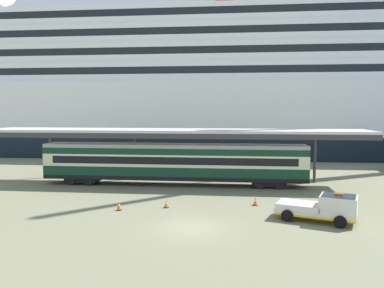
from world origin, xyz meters
The scene contains 9 objects.
ground_plane centered at (0.00, 0.00, 0.00)m, with size 400.00×400.00×0.00m, color #737357.
cruise_ship centered at (-0.33, 47.37, 11.07)m, with size 145.22×30.12×33.07m.
platform_canopy centered at (-3.23, 14.12, 5.30)m, with size 37.97×5.33×5.53m.
train_carriage centered at (-3.23, 13.72, 2.32)m, with size 25.92×2.81×4.11m.
service_truck centered at (8.67, 2.30, 0.99)m, with size 5.58×3.65×2.02m.
traffic_cone_near centered at (-2.45, 4.83, 0.29)m, with size 0.36×0.36×0.59m.
traffic_cone_mid centered at (4.39, 6.26, 0.32)m, with size 0.36×0.36×0.66m.
traffic_cone_far centered at (-5.84, 3.69, 0.34)m, with size 0.36×0.36×0.69m.
quay_bollard centered at (9.15, 4.98, 0.52)m, with size 0.48×0.48×0.96m.
Camera 1 is at (2.52, -23.59, 7.50)m, focal length 35.78 mm.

